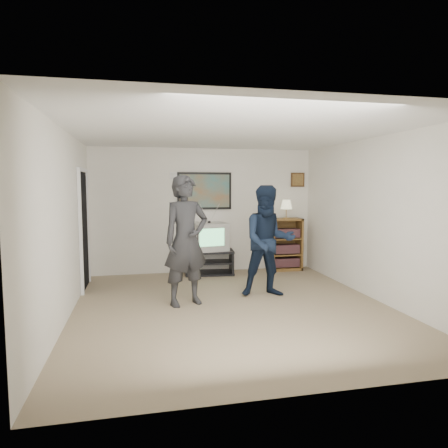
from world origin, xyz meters
name	(u,v)px	position (x,y,z in m)	size (l,w,h in m)	color
room_shell	(228,220)	(0.00, 0.35, 1.25)	(4.51, 5.00, 2.51)	#746749
media_stand	(209,262)	(0.05, 2.23, 0.24)	(1.00, 0.63, 0.48)	black
crt_television	(209,237)	(0.05, 2.23, 0.75)	(0.65, 0.55, 0.55)	#A3A39E
bookshelf	(285,244)	(1.67, 2.28, 0.54)	(0.66, 0.38, 1.08)	brown
table_lamp	(286,209)	(1.66, 2.23, 1.28)	(0.24, 0.24, 0.38)	beige
person_tall	(186,241)	(-0.64, 0.29, 0.96)	(0.70, 0.46, 1.91)	#232425
person_short	(269,241)	(0.70, 0.48, 0.88)	(0.86, 0.67, 1.77)	black
controller_left	(181,225)	(-0.68, 0.47, 1.17)	(0.04, 0.13, 0.04)	white
controller_right	(262,232)	(0.67, 0.72, 1.00)	(0.03, 0.11, 0.03)	white
poster	(205,191)	(0.00, 2.48, 1.65)	(1.10, 0.03, 0.75)	black
air_vent	(177,176)	(-0.55, 2.48, 1.95)	(0.28, 0.02, 0.14)	white
small_picture	(298,180)	(2.00, 2.48, 1.88)	(0.30, 0.03, 0.30)	#3A2212
doorway	(83,230)	(-2.23, 1.60, 1.00)	(0.03, 0.85, 2.00)	black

